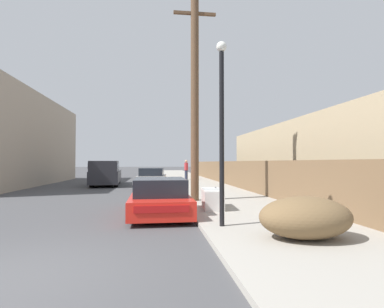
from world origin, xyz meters
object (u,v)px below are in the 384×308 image
discarded_fridge (212,199)px  parked_sports_car_red (160,198)px  pedestrian (186,169)px  utility_pole (195,94)px  brush_pile (305,217)px  pickup_truck (106,173)px  street_lamp (222,118)px  car_parked_mid (152,178)px

discarded_fridge → parked_sports_car_red: bearing=-165.1°
pedestrian → discarded_fridge: bearing=-92.9°
utility_pole → brush_pile: utility_pole is taller
parked_sports_car_red → pickup_truck: bearing=105.9°
parked_sports_car_red → street_lamp: 3.74m
car_parked_mid → street_lamp: 14.08m
pedestrian → brush_pile: bearing=-89.3°
pickup_truck → brush_pile: 17.86m
car_parked_mid → pedestrian: (3.04, 6.23, 0.44)m
street_lamp → brush_pile: (1.45, -1.42, -2.26)m
car_parked_mid → street_lamp: street_lamp is taller
street_lamp → brush_pile: 3.04m
pickup_truck → street_lamp: size_ratio=1.29×
car_parked_mid → pickup_truck: bearing=162.1°
parked_sports_car_red → pickup_truck: size_ratio=0.74×
pickup_truck → brush_pile: size_ratio=3.06×
parked_sports_car_red → pedestrian: 17.68m
parked_sports_car_red → utility_pole: utility_pole is taller
parked_sports_car_red → utility_pole: size_ratio=0.51×
discarded_fridge → utility_pole: size_ratio=0.19×
utility_pole → street_lamp: (0.01, -5.05, -1.78)m
brush_pile → pickup_truck: bearing=112.0°
utility_pole → pedestrian: utility_pole is taller
brush_pile → pedestrian: bearing=90.7°
discarded_fridge → parked_sports_car_red: parked_sports_car_red is taller
pickup_truck → utility_pole: 11.95m
utility_pole → pedestrian: bearing=85.4°
street_lamp → car_parked_mid: bearing=97.7°
utility_pole → street_lamp: bearing=-89.9°
utility_pole → discarded_fridge: bearing=-81.5°
car_parked_mid → pickup_truck: size_ratio=0.78×
parked_sports_car_red → brush_pile: (2.96, -3.97, 0.01)m
brush_pile → street_lamp: bearing=135.6°
street_lamp → pedestrian: 20.13m
pickup_truck → discarded_fridge: bearing=110.2°
street_lamp → pedestrian: size_ratio=2.57×
pedestrian → pickup_truck: bearing=-142.8°
utility_pole → brush_pile: 7.76m
brush_pile → pedestrian: pedestrian is taller
street_lamp → brush_pile: street_lamp is taller
discarded_fridge → car_parked_mid: car_parked_mid is taller
brush_pile → pedestrian: 21.44m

